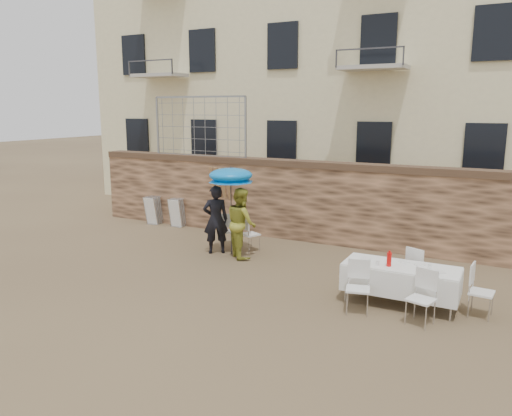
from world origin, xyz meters
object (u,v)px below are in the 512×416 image
at_px(table_chair_front_left, 358,288).
at_px(banquet_table, 401,268).
at_px(chair_stack_left, 157,209).
at_px(man_suit, 216,220).
at_px(couple_chair_right, 250,233).
at_px(table_chair_side, 482,291).
at_px(woman_dress, 241,223).
at_px(umbrella, 231,178).
at_px(couple_chair_left, 227,230).
at_px(table_chair_front_right, 421,298).
at_px(chair_stack_right, 179,212).
at_px(table_chair_back, 419,270).
at_px(soda_bottle, 389,259).

bearing_deg(table_chair_front_left, banquet_table, 36.96).
bearing_deg(chair_stack_left, man_suit, -29.76).
bearing_deg(table_chair_front_left, couple_chair_right, 129.73).
bearing_deg(table_chair_side, table_chair_front_left, 118.13).
height_order(woman_dress, couple_chair_right, woman_dress).
xyz_separation_m(couple_chair_right, table_chair_side, (5.62, -1.77, 0.00)).
bearing_deg(banquet_table, umbrella, 162.54).
relative_size(couple_chair_right, chair_stack_left, 1.04).
bearing_deg(couple_chair_left, banquet_table, 127.97).
height_order(table_chair_front_right, table_chair_side, same).
relative_size(woman_dress, chair_stack_left, 1.90).
xyz_separation_m(woman_dress, chair_stack_left, (-4.26, 2.01, -0.42)).
height_order(couple_chair_right, table_chair_side, same).
bearing_deg(chair_stack_left, chair_stack_right, 0.00).
bearing_deg(table_chair_front_right, chair_stack_right, 168.56).
height_order(man_suit, umbrella, umbrella).
height_order(couple_chair_left, table_chair_back, same).
bearing_deg(soda_bottle, table_chair_front_left, -123.69).
distance_m(soda_bottle, chair_stack_left, 8.95).
xyz_separation_m(umbrella, chair_stack_right, (-3.01, 1.91, -1.51)).
bearing_deg(couple_chair_right, table_chair_front_right, 176.45).
xyz_separation_m(couple_chair_left, chair_stack_left, (-3.51, 1.46, -0.02)).
relative_size(soda_bottle, table_chair_side, 0.27).
height_order(soda_bottle, table_chair_front_left, soda_bottle).
distance_m(chair_stack_left, chair_stack_right, 0.90).
height_order(table_chair_side, chair_stack_left, table_chair_side).
height_order(soda_bottle, table_chair_back, soda_bottle).
height_order(woman_dress, chair_stack_left, woman_dress).
relative_size(couple_chair_left, banquet_table, 0.46).
xyz_separation_m(banquet_table, soda_bottle, (-0.20, -0.15, 0.17)).
bearing_deg(umbrella, banquet_table, -17.46).
bearing_deg(couple_chair_left, table_chair_back, 136.97).
distance_m(table_chair_front_left, chair_stack_left, 8.83).
height_order(soda_bottle, table_chair_front_right, soda_bottle).
distance_m(umbrella, soda_bottle, 4.72).
height_order(table_chair_front_left, table_chair_side, same).
distance_m(soda_bottle, table_chair_front_left, 0.84).
height_order(banquet_table, soda_bottle, soda_bottle).
distance_m(couple_chair_right, table_chair_front_right, 5.40).
relative_size(banquet_table, table_chair_front_right, 2.19).
xyz_separation_m(couple_chair_right, chair_stack_right, (-3.31, 1.46, -0.02)).
distance_m(table_chair_front_left, chair_stack_right, 8.05).
height_order(man_suit, woman_dress, man_suit).
distance_m(umbrella, banquet_table, 4.90).
bearing_deg(man_suit, table_chair_front_right, 120.58).
distance_m(woman_dress, table_chair_front_left, 4.15).
xyz_separation_m(couple_chair_left, table_chair_front_left, (4.32, -2.62, 0.00)).
distance_m(couple_chair_left, table_chair_front_left, 5.06).
xyz_separation_m(table_chair_back, chair_stack_left, (-8.64, 2.53, -0.02)).
relative_size(table_chair_front_left, table_chair_side, 1.00).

